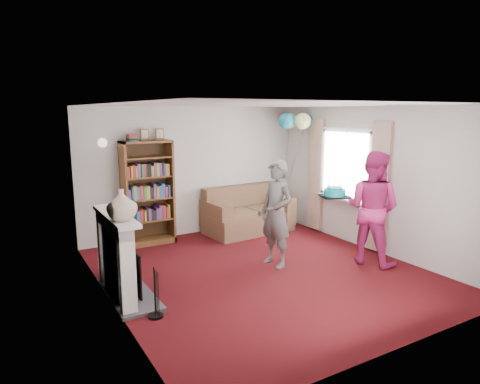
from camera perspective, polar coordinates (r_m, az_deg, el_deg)
ground at (r=6.64m, az=3.03°, el=-10.59°), size 5.00×5.00×0.00m
wall_back at (r=8.47m, az=-6.23°, el=2.79°), size 4.50×0.02×2.50m
wall_left at (r=5.41m, az=-17.29°, el=-2.16°), size 0.02×5.00×2.50m
wall_right at (r=7.75m, az=17.25°, el=1.63°), size 0.02×5.00×2.50m
ceiling at (r=6.18m, az=3.26°, el=11.58°), size 4.50×5.00×0.01m
fireplace at (r=5.83m, az=-15.66°, el=-8.70°), size 0.55×1.80×1.12m
window_bay at (r=8.13m, az=13.87°, el=1.87°), size 0.14×2.02×2.20m
wall_sconce at (r=7.72m, az=-17.88°, el=6.28°), size 0.16×0.23×0.16m
bookcase at (r=7.97m, az=-12.27°, el=-0.21°), size 0.90×0.42×2.11m
sofa at (r=8.70m, az=0.90°, el=-3.03°), size 1.72×0.91×0.91m
wicker_basket at (r=6.51m, az=-15.16°, el=-9.90°), size 0.39×0.39×0.36m
person_striped at (r=6.69m, az=4.86°, el=-2.91°), size 0.48×0.66×1.68m
person_magenta at (r=7.08m, az=17.22°, el=-2.04°), size 0.94×1.06×1.81m
birthday_cake at (r=6.69m, az=12.47°, el=-0.07°), size 0.39×0.39×0.22m
balloons at (r=8.71m, az=7.43°, el=9.39°), size 0.76×0.76×1.71m
mantel_vase at (r=5.29m, az=-15.48°, el=-1.66°), size 0.44×0.44×0.38m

